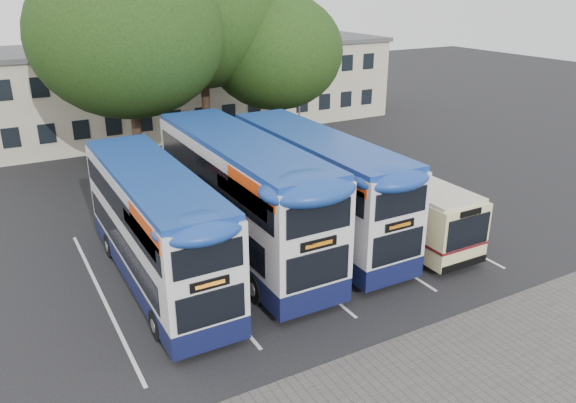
% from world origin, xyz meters
% --- Properties ---
extents(ground, '(120.00, 120.00, 0.00)m').
position_xyz_m(ground, '(0.00, 0.00, 0.00)').
color(ground, black).
rests_on(ground, ground).
extents(paving_strip, '(40.00, 6.00, 0.01)m').
position_xyz_m(paving_strip, '(-2.00, -5.00, 0.01)').
color(paving_strip, '#595654').
rests_on(paving_strip, ground).
extents(bay_lines, '(14.12, 11.00, 0.01)m').
position_xyz_m(bay_lines, '(-3.75, 5.00, 0.01)').
color(bay_lines, silver).
rests_on(bay_lines, ground).
extents(depot_building, '(32.40, 8.40, 6.20)m').
position_xyz_m(depot_building, '(0.00, 26.99, 3.15)').
color(depot_building, '#B3A590').
rests_on(depot_building, ground).
extents(lamp_post, '(0.25, 1.05, 9.06)m').
position_xyz_m(lamp_post, '(6.00, 19.97, 5.08)').
color(lamp_post, gray).
rests_on(lamp_post, ground).
extents(tree_left, '(9.81, 9.81, 11.99)m').
position_xyz_m(tree_left, '(-6.20, 16.28, 7.81)').
color(tree_left, black).
rests_on(tree_left, ground).
extents(tree_mid, '(9.07, 9.07, 12.14)m').
position_xyz_m(tree_mid, '(-1.34, 18.59, 8.27)').
color(tree_mid, black).
rests_on(tree_mid, ground).
extents(tree_right, '(8.05, 8.05, 9.87)m').
position_xyz_m(tree_right, '(2.60, 17.07, 6.44)').
color(tree_right, black).
rests_on(tree_right, ground).
extents(bus_dd_left, '(2.51, 10.33, 4.31)m').
position_xyz_m(bus_dd_left, '(-8.64, 5.00, 2.37)').
color(bus_dd_left, '#11163E').
rests_on(bus_dd_left, ground).
extents(bus_dd_mid, '(2.77, 11.44, 4.77)m').
position_xyz_m(bus_dd_mid, '(-4.95, 5.78, 2.63)').
color(bus_dd_mid, '#11163E').
rests_on(bus_dd_mid, ground).
extents(bus_dd_right, '(2.61, 10.77, 4.49)m').
position_xyz_m(bus_dd_right, '(-1.60, 5.62, 2.47)').
color(bus_dd_right, '#11163E').
rests_on(bus_dd_right, ground).
extents(bus_single, '(2.37, 9.30, 2.77)m').
position_xyz_m(bus_single, '(1.52, 4.70, 1.57)').
color(bus_single, beige).
rests_on(bus_single, ground).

